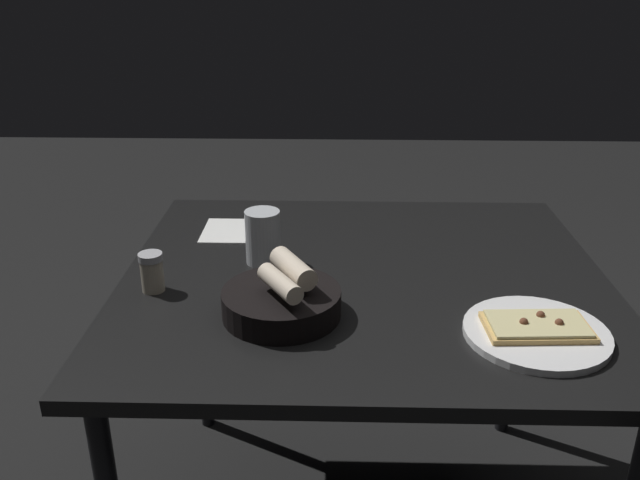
{
  "coord_description": "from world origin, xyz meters",
  "views": [
    {
      "loc": [
        -1.32,
        0.06,
        1.38
      ],
      "look_at": [
        0.08,
        0.1,
        0.78
      ],
      "focal_mm": 37.56,
      "sensor_mm": 36.0,
      "label": 1
    }
  ],
  "objects_px": {
    "dining_table": "(364,300)",
    "beer_glass": "(263,239)",
    "bread_basket": "(283,299)",
    "pepper_shaker": "(152,274)",
    "pizza_plate": "(536,331)"
  },
  "relations": [
    {
      "from": "pizza_plate",
      "to": "beer_glass",
      "type": "distance_m",
      "value": 0.62
    },
    {
      "from": "bread_basket",
      "to": "pepper_shaker",
      "type": "distance_m",
      "value": 0.29
    },
    {
      "from": "pizza_plate",
      "to": "bread_basket",
      "type": "height_order",
      "value": "bread_basket"
    },
    {
      "from": "beer_glass",
      "to": "dining_table",
      "type": "bearing_deg",
      "value": -104.06
    },
    {
      "from": "bread_basket",
      "to": "dining_table",
      "type": "bearing_deg",
      "value": -41.67
    },
    {
      "from": "pizza_plate",
      "to": "pepper_shaker",
      "type": "xyz_separation_m",
      "value": [
        0.16,
        0.75,
        0.03
      ]
    },
    {
      "from": "dining_table",
      "to": "beer_glass",
      "type": "height_order",
      "value": "beer_glass"
    },
    {
      "from": "dining_table",
      "to": "pizza_plate",
      "type": "height_order",
      "value": "pizza_plate"
    },
    {
      "from": "pizza_plate",
      "to": "bread_basket",
      "type": "xyz_separation_m",
      "value": [
        0.07,
        0.47,
        0.02
      ]
    },
    {
      "from": "pizza_plate",
      "to": "bread_basket",
      "type": "distance_m",
      "value": 0.48
    },
    {
      "from": "pizza_plate",
      "to": "beer_glass",
      "type": "height_order",
      "value": "beer_glass"
    },
    {
      "from": "beer_glass",
      "to": "pepper_shaker",
      "type": "distance_m",
      "value": 0.26
    },
    {
      "from": "dining_table",
      "to": "bread_basket",
      "type": "bearing_deg",
      "value": 138.33
    },
    {
      "from": "bread_basket",
      "to": "pepper_shaker",
      "type": "xyz_separation_m",
      "value": [
        0.1,
        0.28,
        0.0
      ]
    },
    {
      "from": "dining_table",
      "to": "beer_glass",
      "type": "xyz_separation_m",
      "value": [
        0.06,
        0.23,
        0.12
      ]
    }
  ]
}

